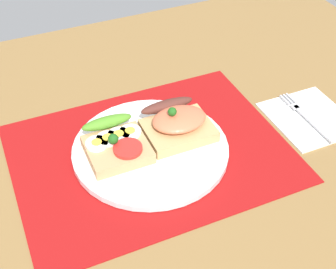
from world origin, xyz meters
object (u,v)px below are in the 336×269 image
object	(u,v)px
sandwich_egg_tomato	(116,144)
napkin	(309,117)
sandwich_salmon	(177,123)
fork	(305,115)
plate	(150,149)

from	to	relation	value
sandwich_egg_tomato	napkin	distance (cm)	33.73
sandwich_salmon	napkin	bearing A→B (deg)	-10.77
napkin	fork	world-z (taller)	fork
plate	fork	distance (cm)	27.52
sandwich_salmon	sandwich_egg_tomato	bearing A→B (deg)	-178.90
sandwich_egg_tomato	fork	bearing A→B (deg)	-6.90
plate	sandwich_egg_tomato	bearing A→B (deg)	165.48
plate	sandwich_egg_tomato	distance (cm)	5.65
sandwich_salmon	fork	world-z (taller)	sandwich_salmon
plate	napkin	size ratio (longest dim) A/B	1.76
sandwich_egg_tomato	napkin	bearing A→B (deg)	-7.12
plate	sandwich_salmon	bearing A→B (deg)	16.14
sandwich_salmon	fork	distance (cm)	22.63
plate	sandwich_salmon	xyz separation A→B (cm)	(5.28, 1.53, 2.40)
plate	sandwich_salmon	distance (cm)	5.99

